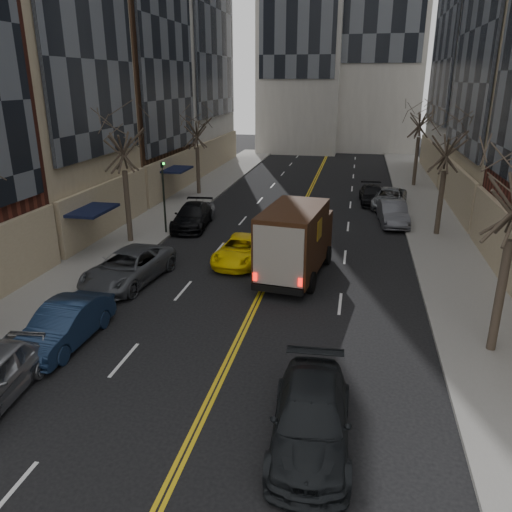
% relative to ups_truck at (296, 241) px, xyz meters
% --- Properties ---
extents(sidewalk_left, '(4.00, 66.00, 0.15)m').
position_rel_ups_truck_xyz_m(sidewalk_left, '(-10.20, 10.20, -1.68)').
color(sidewalk_left, slate).
rests_on(sidewalk_left, ground).
extents(sidewalk_right, '(4.00, 66.00, 0.15)m').
position_rel_ups_truck_xyz_m(sidewalk_right, '(7.80, 10.20, -1.68)').
color(sidewalk_right, slate).
rests_on(sidewalk_right, ground).
extents(tree_lf_mid, '(3.20, 3.20, 8.91)m').
position_rel_ups_truck_xyz_m(tree_lf_mid, '(-10.00, 3.20, 4.84)').
color(tree_lf_mid, '#382D23').
rests_on(tree_lf_mid, sidewalk_left).
extents(tree_lf_far, '(3.20, 3.20, 8.12)m').
position_rel_ups_truck_xyz_m(tree_lf_far, '(-10.00, 16.20, 4.26)').
color(tree_lf_far, '#382D23').
rests_on(tree_lf_far, sidewalk_left).
extents(tree_rt_mid, '(3.20, 3.20, 8.32)m').
position_rel_ups_truck_xyz_m(tree_rt_mid, '(7.60, 8.20, 4.41)').
color(tree_rt_mid, '#382D23').
rests_on(tree_rt_mid, sidewalk_right).
extents(tree_rt_far, '(3.20, 3.20, 9.11)m').
position_rel_ups_truck_xyz_m(tree_rt_far, '(7.60, 23.20, 4.98)').
color(tree_rt_far, '#382D23').
rests_on(tree_rt_far, sidewalk_right).
extents(traffic_signal, '(0.29, 0.26, 4.70)m').
position_rel_ups_truck_xyz_m(traffic_signal, '(-8.60, 5.20, 1.06)').
color(traffic_signal, black).
rests_on(traffic_signal, sidewalk_left).
extents(ups_truck, '(3.19, 6.62, 3.49)m').
position_rel_ups_truck_xyz_m(ups_truck, '(0.00, 0.00, 0.00)').
color(ups_truck, black).
rests_on(ups_truck, ground).
extents(observer_sedan, '(2.29, 5.10, 1.45)m').
position_rel_ups_truck_xyz_m(observer_sedan, '(1.89, -11.58, -1.03)').
color(observer_sedan, black).
rests_on(observer_sedan, ground).
extents(taxi, '(2.48, 4.85, 1.31)m').
position_rel_ups_truck_xyz_m(taxi, '(-2.97, 1.39, -1.11)').
color(taxi, yellow).
rests_on(taxi, ground).
extents(pedestrian, '(0.52, 0.68, 1.66)m').
position_rel_ups_truck_xyz_m(pedestrian, '(-0.76, -0.84, -0.93)').
color(pedestrian, black).
rests_on(pedestrian, ground).
extents(parked_lf_b, '(1.70, 4.60, 1.51)m').
position_rel_ups_truck_xyz_m(parked_lf_b, '(-7.21, -8.16, -1.01)').
color(parked_lf_b, '#111F36').
rests_on(parked_lf_b, ground).
extents(parked_lf_c, '(3.16, 5.72, 1.52)m').
position_rel_ups_truck_xyz_m(parked_lf_c, '(-7.50, -2.37, -1.00)').
color(parked_lf_c, '#494B50').
rests_on(parked_lf_c, ground).
extents(parked_lf_d, '(2.55, 5.24, 1.47)m').
position_rel_ups_truck_xyz_m(parked_lf_d, '(-7.50, 7.08, -1.03)').
color(parked_lf_d, black).
rests_on(parked_lf_d, ground).
extents(parked_lf_e, '(1.76, 4.28, 1.45)m').
position_rel_ups_truck_xyz_m(parked_lf_e, '(-7.50, 7.70, -1.03)').
color(parked_lf_e, '#A7AAAF').
rests_on(parked_lf_e, ground).
extents(parked_rt_a, '(1.96, 4.71, 1.51)m').
position_rel_ups_truck_xyz_m(parked_rt_a, '(5.10, 10.26, -1.00)').
color(parked_rt_a, '#4C4E54').
rests_on(parked_rt_a, ground).
extents(parked_rt_b, '(2.92, 5.26, 1.39)m').
position_rel_ups_truck_xyz_m(parked_rt_b, '(5.10, 14.96, -1.06)').
color(parked_rt_b, '#9A9EA2').
rests_on(parked_rt_b, ground).
extents(parked_rt_c, '(2.11, 4.64, 1.32)m').
position_rel_ups_truck_xyz_m(parked_rt_c, '(3.90, 16.04, -1.10)').
color(parked_rt_c, black).
rests_on(parked_rt_c, ground).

